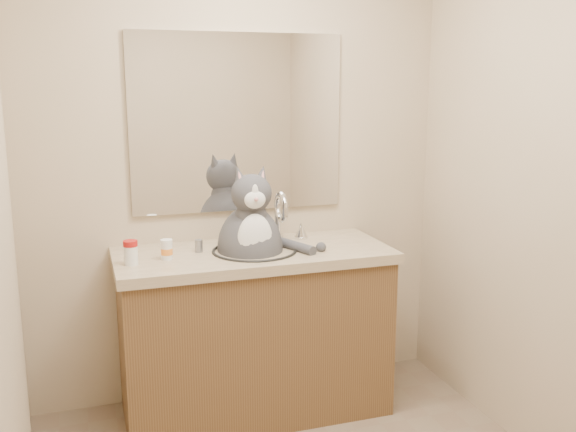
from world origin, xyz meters
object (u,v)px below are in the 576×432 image
(cat, at_px, (251,242))
(pill_bottle_orange, at_px, (167,250))
(grey_canister, at_px, (199,246))
(pill_bottle_redcap, at_px, (131,253))

(cat, distance_m, pill_bottle_orange, 0.41)
(grey_canister, bearing_deg, cat, -13.60)
(grey_canister, bearing_deg, pill_bottle_redcap, -159.49)
(pill_bottle_orange, xyz_separation_m, grey_canister, (0.16, 0.08, -0.01))
(pill_bottle_redcap, distance_m, grey_canister, 0.35)
(cat, xyz_separation_m, pill_bottle_redcap, (-0.58, -0.06, 0.01))
(cat, bearing_deg, grey_canister, 169.46)
(cat, relative_size, pill_bottle_redcap, 5.71)
(cat, relative_size, grey_canister, 10.50)
(pill_bottle_redcap, relative_size, pill_bottle_orange, 1.18)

